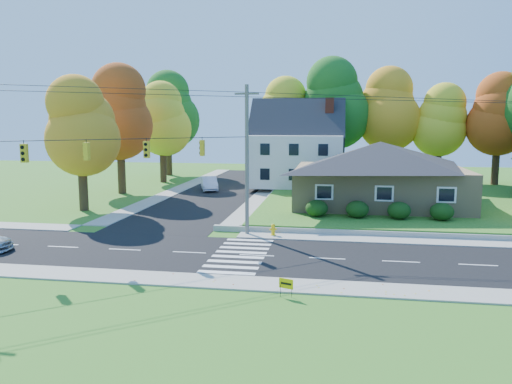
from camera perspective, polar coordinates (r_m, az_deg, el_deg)
ground at (r=28.77m, az=0.08°, el=-7.29°), size 120.00×120.00×0.00m
road_main at (r=28.76m, az=0.08°, el=-7.27°), size 90.00×8.00×0.02m
road_cross at (r=55.33m, az=-3.81°, el=0.21°), size 8.00×44.00×0.02m
sidewalk_north at (r=33.55m, az=1.44°, el=-4.97°), size 90.00×2.00×0.08m
sidewalk_south at (r=24.04m, az=-1.85°, el=-10.33°), size 90.00×2.00×0.08m
lawn at (r=49.68m, az=19.09°, el=-0.86°), size 30.00×30.00×0.50m
ranch_house at (r=43.74m, az=13.91°, el=2.16°), size 14.60×10.60×5.40m
colonial_house at (r=55.63m, az=4.74°, el=4.98°), size 10.40×8.40×9.60m
hedge_row at (r=37.86m, az=13.78°, el=-1.99°), size 10.70×1.70×1.27m
traffic_infrastructure at (r=29.19m, az=0.21°, el=3.22°), size 38.10×10.66×10.00m
tree_lot_0 at (r=61.71m, az=3.32°, el=8.76°), size 6.72×6.72×12.51m
tree_lot_1 at (r=60.40m, az=8.98°, el=9.93°), size 7.84×7.84×14.60m
tree_lot_2 at (r=61.63m, az=14.63°, el=9.12°), size 7.28×7.28×13.56m
tree_lot_3 at (r=61.47m, az=20.30°, el=7.67°), size 6.16×6.16×11.47m
tree_lot_4 at (r=61.92m, az=26.01°, el=7.96°), size 6.72×6.72×12.51m
tree_west_0 at (r=44.82m, az=-19.45°, el=7.06°), size 6.16×6.16×11.47m
tree_west_1 at (r=54.22m, az=-15.35°, el=8.73°), size 7.28×7.28×13.56m
tree_west_2 at (r=63.11m, az=-10.70°, el=8.17°), size 6.72×6.72×12.51m
tree_west_3 at (r=71.34m, az=-10.05°, el=9.22°), size 7.84×7.84×14.60m
white_car at (r=55.22m, az=-5.35°, el=0.97°), size 2.99×4.84×1.51m
fire_hydrant at (r=33.37m, az=1.97°, el=-4.40°), size 0.49×0.38×0.85m
yard_sign at (r=22.17m, az=3.45°, el=-10.45°), size 0.64×0.25×0.84m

